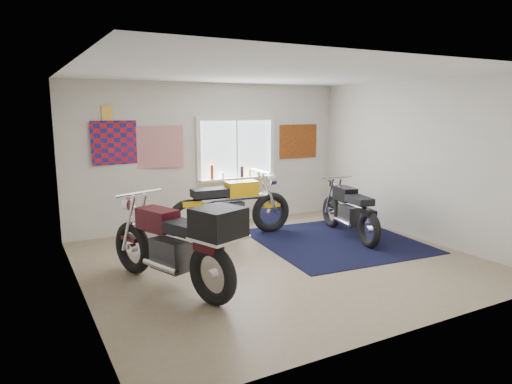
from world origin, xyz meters
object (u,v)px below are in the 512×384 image
yellow_triumph (231,209)px  maroon_tourer (178,244)px  black_chrome_bike (349,212)px  navy_rug (336,241)px

yellow_triumph → maroon_tourer: 2.48m
black_chrome_bike → maroon_tourer: 3.56m
navy_rug → maroon_tourer: maroon_tourer is taller
navy_rug → yellow_triumph: bearing=143.4°
maroon_tourer → black_chrome_bike: bearing=-95.6°
yellow_triumph → maroon_tourer: maroon_tourer is taller
navy_rug → maroon_tourer: 3.23m
yellow_triumph → black_chrome_bike: (1.83, -0.97, -0.07)m
yellow_triumph → maroon_tourer: (-1.60, -1.89, 0.10)m
navy_rug → maroon_tourer: bearing=-165.3°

